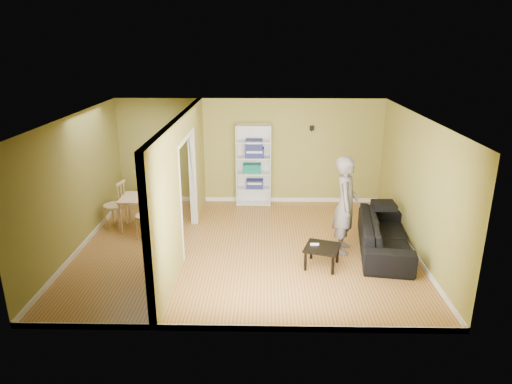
% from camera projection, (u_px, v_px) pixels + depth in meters
% --- Properties ---
extents(room_shell, '(6.50, 6.50, 6.50)m').
position_uv_depth(room_shell, '(245.00, 185.00, 8.65)').
color(room_shell, '#AB8141').
rests_on(room_shell, ground).
extents(partition, '(0.22, 5.50, 2.60)m').
position_uv_depth(partition, '(182.00, 185.00, 8.68)').
color(partition, olive).
rests_on(partition, ground).
extents(wall_speaker, '(0.10, 0.10, 0.10)m').
position_uv_depth(wall_speaker, '(312.00, 128.00, 10.99)').
color(wall_speaker, black).
rests_on(wall_speaker, room_shell).
extents(sofa, '(2.43, 1.32, 0.88)m').
position_uv_depth(sofa, '(385.00, 230.00, 8.79)').
color(sofa, '#2F2F31').
rests_on(sofa, ground).
extents(person, '(0.93, 0.80, 2.22)m').
position_uv_depth(person, '(346.00, 197.00, 8.60)').
color(person, slate).
rests_on(person, ground).
extents(bookshelf, '(0.84, 0.37, 2.00)m').
position_uv_depth(bookshelf, '(254.00, 165.00, 11.22)').
color(bookshelf, white).
rests_on(bookshelf, ground).
extents(paper_box_navy_a, '(0.41, 0.27, 0.21)m').
position_uv_depth(paper_box_navy_a, '(255.00, 184.00, 11.32)').
color(paper_box_navy_a, navy).
rests_on(paper_box_navy_a, bookshelf).
extents(paper_box_teal, '(0.43, 0.28, 0.22)m').
position_uv_depth(paper_box_teal, '(252.00, 168.00, 11.19)').
color(paper_box_teal, '#14654C').
rests_on(paper_box_teal, bookshelf).
extents(paper_box_navy_b, '(0.45, 0.29, 0.23)m').
position_uv_depth(paper_box_navy_b, '(255.00, 153.00, 11.07)').
color(paper_box_navy_b, navy).
rests_on(paper_box_navy_b, bookshelf).
extents(paper_box_navy_c, '(0.41, 0.26, 0.21)m').
position_uv_depth(paper_box_navy_c, '(254.00, 145.00, 11.00)').
color(paper_box_navy_c, navy).
rests_on(paper_box_navy_c, bookshelf).
extents(coffee_table, '(0.59, 0.59, 0.39)m').
position_uv_depth(coffee_table, '(322.00, 249.00, 8.22)').
color(coffee_table, black).
rests_on(coffee_table, ground).
extents(game_controller, '(0.15, 0.04, 0.03)m').
position_uv_depth(game_controller, '(315.00, 244.00, 8.25)').
color(game_controller, white).
rests_on(game_controller, coffee_table).
extents(dining_table, '(1.15, 0.76, 0.72)m').
position_uv_depth(dining_table, '(148.00, 200.00, 9.83)').
color(dining_table, tan).
rests_on(dining_table, ground).
extents(chair_left, '(0.56, 0.56, 1.05)m').
position_uv_depth(chair_left, '(115.00, 204.00, 9.93)').
color(chair_left, tan).
rests_on(chair_left, ground).
extents(chair_near, '(0.62, 0.62, 1.05)m').
position_uv_depth(chair_near, '(147.00, 214.00, 9.34)').
color(chair_near, tan).
rests_on(chair_near, ground).
extents(chair_far, '(0.61, 0.61, 1.01)m').
position_uv_depth(chair_far, '(157.00, 198.00, 10.38)').
color(chair_far, tan).
rests_on(chair_far, ground).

